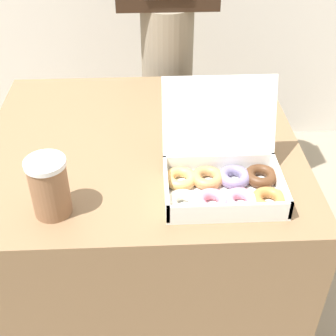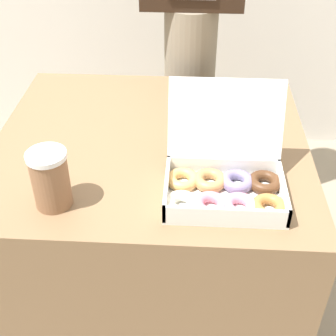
{
  "view_description": "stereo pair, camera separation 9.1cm",
  "coord_description": "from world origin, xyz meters",
  "views": [
    {
      "loc": [
        0.02,
        -1.12,
        1.48
      ],
      "look_at": [
        0.06,
        -0.26,
        0.84
      ],
      "focal_mm": 50.0,
      "sensor_mm": 36.0,
      "label": 1
    },
    {
      "loc": [
        0.12,
        -1.12,
        1.48
      ],
      "look_at": [
        0.06,
        -0.26,
        0.84
      ],
      "focal_mm": 50.0,
      "sensor_mm": 36.0,
      "label": 2
    }
  ],
  "objects": [
    {
      "name": "ground_plane",
      "position": [
        0.0,
        0.0,
        0.0
      ],
      "size": [
        14.0,
        14.0,
        0.0
      ],
      "primitive_type": "plane",
      "color": "gray"
    },
    {
      "name": "table",
      "position": [
        0.0,
        0.0,
        0.37
      ],
      "size": [
        0.89,
        0.82,
        0.74
      ],
      "color": "brown",
      "rests_on": "ground_plane"
    },
    {
      "name": "coffee_cup",
      "position": [
        -0.2,
        -0.29,
        0.82
      ],
      "size": [
        0.09,
        0.09,
        0.15
      ],
      "color": "#8C6042",
      "rests_on": "table"
    },
    {
      "name": "donut_box",
      "position": [
        0.2,
        -0.23,
        0.78
      ],
      "size": [
        0.32,
        0.27,
        0.24
      ],
      "color": "white",
      "rests_on": "table"
    }
  ]
}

